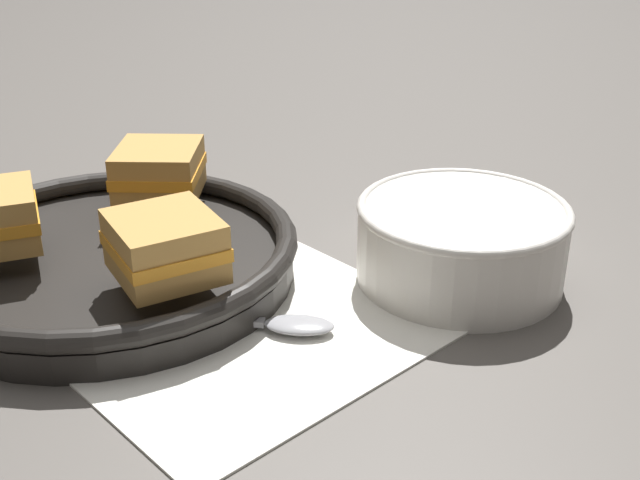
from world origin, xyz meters
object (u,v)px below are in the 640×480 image
(skillet, at_px, (111,257))
(sandwich_near_left, at_px, (165,246))
(spoon, at_px, (269,323))
(soup_bowl, at_px, (461,238))
(sandwich_near_right, at_px, (159,171))

(skillet, relative_size, sandwich_near_left, 3.79)
(spoon, height_order, sandwich_near_left, sandwich_near_left)
(soup_bowl, relative_size, spoon, 1.25)
(skillet, distance_m, sandwich_near_right, 0.10)
(soup_bowl, distance_m, skillet, 0.29)
(sandwich_near_left, relative_size, sandwich_near_right, 0.77)
(spoon, bearing_deg, skillet, 155.11)
(soup_bowl, height_order, sandwich_near_left, sandwich_near_left)
(sandwich_near_left, bearing_deg, spoon, -43.80)
(soup_bowl, xyz_separation_m, sandwich_near_right, (-0.18, 0.22, 0.03))
(soup_bowl, xyz_separation_m, skillet, (-0.25, 0.16, -0.02))
(soup_bowl, height_order, spoon, soup_bowl)
(skillet, bearing_deg, sandwich_near_left, -80.36)
(sandwich_near_right, bearing_deg, spoon, -89.74)
(sandwich_near_left, height_order, sandwich_near_right, same)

